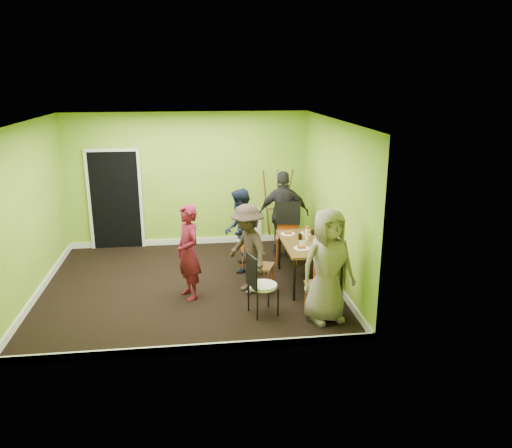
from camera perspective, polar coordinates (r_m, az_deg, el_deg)
The scene contains 28 objects.
ground at distance 8.80m, azimuth -7.50°, elevation -6.91°, with size 5.00×5.00×0.00m, color black.
room_walls at distance 8.50m, azimuth -7.91°, elevation -0.68°, with size 5.04×4.54×2.82m.
dining_table at distance 8.63m, azimuth 6.07°, elevation -2.38°, with size 0.90×1.50×0.75m.
chair_left_far at distance 9.06m, azimuth -0.78°, elevation -2.83°, with size 0.42×0.42×0.85m.
chair_left_near at distance 8.36m, azimuth 0.09°, elevation -4.21°, with size 0.50×0.50×0.92m.
chair_back_end at distance 9.72m, azimuth 3.69°, elevation 0.56°, with size 0.57×0.64×1.15m.
chair_front_end at distance 7.59m, azimuth 7.57°, elevation -6.51°, with size 0.43×0.44×0.93m.
chair_bentwood at distance 7.49m, azimuth 0.35°, elevation -6.62°, with size 0.47×0.46×0.97m.
easel at distance 10.59m, azimuth 2.40°, elevation 1.94°, with size 0.66×0.62×1.65m.
plate_near_left at distance 9.00m, azimuth 3.67°, elevation -1.12°, with size 0.26×0.26×0.01m, color white.
plate_near_right at distance 8.27m, azimuth 5.23°, elevation -2.78°, with size 0.27×0.27×0.01m, color white.
plate_far_back at distance 9.07m, azimuth 5.86°, elevation -1.03°, with size 0.23×0.23×0.01m, color white.
plate_far_front at distance 8.07m, azimuth 7.35°, elevation -3.34°, with size 0.25×0.25×0.01m, color white.
plate_wall_back at distance 8.85m, azimuth 7.72°, elevation -1.54°, with size 0.25×0.25×0.01m, color white.
plate_wall_front at distance 8.53m, azimuth 7.73°, elevation -2.24°, with size 0.21×0.21×0.01m, color white.
thermos at distance 8.67m, azimuth 5.87°, elevation -1.16°, with size 0.07×0.07×0.21m, color white.
blue_bottle at distance 8.30m, azimuth 8.53°, elevation -2.19°, with size 0.08×0.08×0.18m, color #182FB4.
orange_bottle at distance 8.71m, azimuth 5.14°, elevation -1.54°, with size 0.04×0.04×0.07m, color #D05213.
glass_mid at distance 8.71m, azimuth 5.07°, elevation -1.43°, with size 0.07×0.07×0.10m, color black.
glass_back at distance 9.00m, azimuth 6.48°, elevation -0.91°, with size 0.07×0.07×0.10m, color black.
glass_front at distance 8.25m, azimuth 7.38°, elevation -2.60°, with size 0.06×0.06×0.09m, color black.
cup_a at distance 8.39m, azimuth 5.36°, elevation -2.23°, with size 0.11×0.11×0.08m, color white.
cup_b at distance 8.62m, azimuth 7.02°, elevation -1.71°, with size 0.10×0.10×0.10m, color white.
person_standing at distance 8.06m, azimuth -7.74°, elevation -3.22°, with size 0.57×0.37×1.55m, color maroon.
person_left_far at distance 9.13m, azimuth -1.85°, elevation -0.74°, with size 0.75×0.58×1.54m, color black.
person_left_near at distance 8.20m, azimuth -0.99°, elevation -2.90°, with size 0.97×0.56×1.51m, color #312520.
person_back_end at distance 9.88m, azimuth 3.17°, elevation 1.13°, with size 1.01×0.42×1.72m, color black.
person_front_end at distance 7.30m, azimuth 8.19°, elevation -4.74°, with size 0.83×0.54×1.70m, color gray.
Camera 1 is at (0.12, -8.08, 3.48)m, focal length 35.00 mm.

